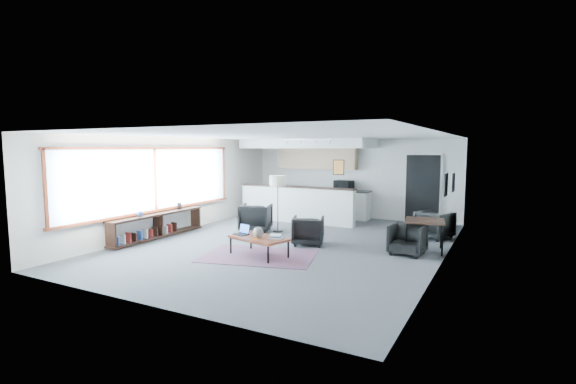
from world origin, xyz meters
The scene contains 21 objects.
room centered at (0.00, 0.00, 1.30)m, with size 7.02×9.02×2.62m.
window centered at (-3.46, -0.90, 1.46)m, with size 0.10×5.95×1.66m.
console centered at (-3.30, -1.05, 0.33)m, with size 0.35×3.00×0.80m.
kitchenette centered at (-1.20, 3.71, 1.38)m, with size 4.20×1.96×2.60m.
doorway centered at (2.30, 4.42, 1.07)m, with size 1.10×0.12×2.15m.
track_light centered at (-0.59, 2.20, 2.53)m, with size 1.60×0.07×0.15m.
wall_art_lower centered at (3.47, 0.40, 1.55)m, with size 0.03×0.38×0.48m.
wall_art_upper centered at (3.47, 1.70, 1.50)m, with size 0.03×0.34×0.44m.
kilim_rug centered at (-0.04, -1.33, 0.01)m, with size 2.69×2.16×0.01m.
coffee_table centered at (-0.04, -1.33, 0.39)m, with size 1.41×1.00×0.42m.
laptop centered at (-0.50, -1.27, 0.48)m, with size 0.36×0.32×0.22m.
ceramic_pot centered at (-0.03, -1.39, 0.53)m, with size 0.23×0.23×0.23m.
book_stack centered at (0.35, -1.30, 0.46)m, with size 0.33×0.29×0.09m.
coaster centered at (0.00, -1.56, 0.42)m, with size 0.11×0.11×0.01m.
armchair_left centered at (-1.55, 0.92, 0.42)m, with size 0.82×0.76×0.84m, color black.
armchair_right centered at (0.42, 0.15, 0.37)m, with size 0.73×0.68×0.75m, color black.
floor_lamp centered at (-0.98, 1.16, 1.35)m, with size 0.50×0.50×1.56m.
dining_table centered at (3.00, 0.79, 0.64)m, with size 0.96×0.96×0.70m.
dining_chair_near centered at (2.74, 0.29, 0.31)m, with size 0.60×0.57×0.62m, color black.
dining_chair_far centered at (3.00, 2.29, 0.33)m, with size 0.64×0.60×0.66m, color black.
microwave centered at (-0.17, 4.15, 1.13)m, with size 0.58×0.32×0.39m, color black.
Camera 1 is at (4.60, -8.77, 2.30)m, focal length 26.00 mm.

